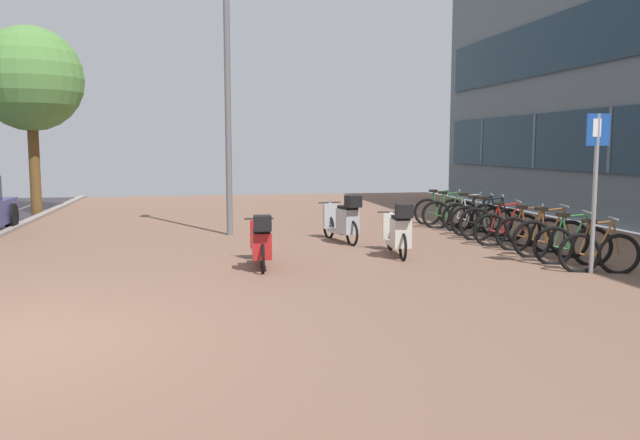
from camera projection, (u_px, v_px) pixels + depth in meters
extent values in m
cube|color=#7F5C49|center=(442.00, 321.00, 7.60)|extent=(14.40, 40.00, 0.05)
cube|color=slate|center=(611.00, 140.00, 16.04)|extent=(0.10, 0.12, 1.63)
cube|color=slate|center=(535.00, 141.00, 19.61)|extent=(0.10, 0.12, 1.63)
cube|color=slate|center=(483.00, 142.00, 23.17)|extent=(0.10, 0.12, 1.63)
torus|color=black|center=(579.00, 254.00, 10.41)|extent=(0.66, 0.28, 0.68)
torus|color=black|center=(619.00, 254.00, 10.32)|extent=(0.66, 0.28, 0.68)
cylinder|color=brown|center=(604.00, 239.00, 10.33)|extent=(0.29, 0.13, 0.59)
cylinder|color=brown|center=(592.00, 240.00, 10.36)|extent=(0.14, 0.08, 0.54)
cylinder|color=brown|center=(601.00, 223.00, 10.31)|extent=(0.36, 0.15, 0.08)
cylinder|color=brown|center=(587.00, 255.00, 10.39)|extent=(0.23, 0.10, 0.07)
cylinder|color=brown|center=(584.00, 239.00, 10.37)|extent=(0.16, 0.07, 0.49)
cylinder|color=brown|center=(616.00, 238.00, 10.30)|extent=(0.14, 0.07, 0.54)
cube|color=black|center=(589.00, 221.00, 10.33)|extent=(0.24, 0.16, 0.06)
cylinder|color=#ADADB2|center=(613.00, 218.00, 10.27)|extent=(0.18, 0.46, 0.02)
torus|color=black|center=(553.00, 246.00, 11.10)|extent=(0.69, 0.28, 0.70)
torus|color=black|center=(592.00, 247.00, 11.03)|extent=(0.69, 0.28, 0.70)
cylinder|color=#2A6836|center=(577.00, 232.00, 11.03)|extent=(0.31, 0.13, 0.62)
cylinder|color=#2A6836|center=(565.00, 233.00, 11.05)|extent=(0.14, 0.08, 0.56)
cylinder|color=#2A6836|center=(575.00, 216.00, 11.00)|extent=(0.38, 0.15, 0.08)
cylinder|color=#2A6836|center=(561.00, 248.00, 11.09)|extent=(0.24, 0.10, 0.08)
cylinder|color=#2A6836|center=(558.00, 232.00, 11.06)|extent=(0.16, 0.07, 0.51)
cylinder|color=#2A6836|center=(589.00, 231.00, 11.00)|extent=(0.15, 0.07, 0.56)
cube|color=black|center=(563.00, 215.00, 11.02)|extent=(0.24, 0.15, 0.06)
cylinder|color=#ADADB2|center=(586.00, 212.00, 10.97)|extent=(0.17, 0.46, 0.02)
torus|color=black|center=(532.00, 240.00, 11.78)|extent=(0.73, 0.24, 0.73)
torus|color=black|center=(569.00, 240.00, 11.75)|extent=(0.73, 0.24, 0.73)
cylinder|color=brown|center=(555.00, 225.00, 11.73)|extent=(0.33, 0.11, 0.64)
cylinder|color=brown|center=(544.00, 227.00, 11.74)|extent=(0.15, 0.07, 0.58)
cylinder|color=brown|center=(553.00, 210.00, 11.70)|extent=(0.40, 0.13, 0.09)
cylinder|color=brown|center=(539.00, 241.00, 11.78)|extent=(0.26, 0.09, 0.08)
cylinder|color=brown|center=(537.00, 225.00, 11.75)|extent=(0.17, 0.06, 0.53)
cylinder|color=brown|center=(567.00, 224.00, 11.72)|extent=(0.15, 0.06, 0.58)
cube|color=black|center=(542.00, 209.00, 11.71)|extent=(0.23, 0.14, 0.06)
cylinder|color=#ADADB2|center=(564.00, 206.00, 11.68)|extent=(0.13, 0.47, 0.02)
torus|color=black|center=(513.00, 235.00, 12.57)|extent=(0.64, 0.41, 0.70)
torus|color=black|center=(548.00, 236.00, 12.36)|extent=(0.64, 0.41, 0.70)
cylinder|color=brown|center=(534.00, 222.00, 12.42)|extent=(0.29, 0.19, 0.61)
cylinder|color=brown|center=(524.00, 223.00, 12.48)|extent=(0.14, 0.10, 0.56)
cylinder|color=brown|center=(532.00, 208.00, 12.40)|extent=(0.35, 0.23, 0.08)
cylinder|color=brown|center=(520.00, 236.00, 12.53)|extent=(0.23, 0.15, 0.08)
cylinder|color=brown|center=(518.00, 222.00, 12.52)|extent=(0.15, 0.10, 0.51)
cylinder|color=brown|center=(545.00, 222.00, 12.35)|extent=(0.14, 0.10, 0.56)
cube|color=black|center=(522.00, 207.00, 12.46)|extent=(0.24, 0.19, 0.06)
cylinder|color=#ADADB2|center=(543.00, 205.00, 12.33)|extent=(0.26, 0.43, 0.02)
torus|color=black|center=(490.00, 230.00, 13.18)|extent=(0.69, 0.28, 0.70)
torus|color=black|center=(524.00, 231.00, 13.10)|extent=(0.69, 0.28, 0.70)
cylinder|color=#A01E17|center=(511.00, 218.00, 13.11)|extent=(0.32, 0.13, 0.62)
cylinder|color=#A01E17|center=(501.00, 219.00, 13.13)|extent=(0.15, 0.08, 0.56)
cylinder|color=#A01E17|center=(509.00, 205.00, 13.08)|extent=(0.39, 0.16, 0.08)
cylinder|color=#A01E17|center=(497.00, 232.00, 13.17)|extent=(0.25, 0.11, 0.08)
cylinder|color=#A01E17|center=(494.00, 218.00, 13.15)|extent=(0.17, 0.08, 0.51)
cylinder|color=#A01E17|center=(521.00, 217.00, 13.08)|extent=(0.15, 0.08, 0.56)
cube|color=black|center=(498.00, 204.00, 13.10)|extent=(0.24, 0.15, 0.06)
cylinder|color=#ADADB2|center=(519.00, 201.00, 13.05)|extent=(0.17, 0.46, 0.02)
torus|color=black|center=(476.00, 225.00, 13.92)|extent=(0.72, 0.37, 0.75)
torus|color=black|center=(508.00, 226.00, 13.77)|extent=(0.72, 0.37, 0.75)
cylinder|color=black|center=(495.00, 213.00, 13.80)|extent=(0.31, 0.16, 0.66)
cylinder|color=black|center=(486.00, 214.00, 13.85)|extent=(0.14, 0.09, 0.60)
cylinder|color=black|center=(493.00, 199.00, 13.78)|extent=(0.38, 0.19, 0.09)
cylinder|color=black|center=(482.00, 226.00, 13.89)|extent=(0.25, 0.13, 0.08)
cylinder|color=black|center=(480.00, 212.00, 13.87)|extent=(0.17, 0.09, 0.55)
cylinder|color=black|center=(505.00, 212.00, 13.75)|extent=(0.15, 0.09, 0.60)
cube|color=black|center=(484.00, 198.00, 13.82)|extent=(0.24, 0.17, 0.06)
cylinder|color=#ADADB2|center=(503.00, 195.00, 13.73)|extent=(0.21, 0.45, 0.02)
torus|color=black|center=(466.00, 222.00, 14.61)|extent=(0.72, 0.30, 0.73)
torus|color=black|center=(496.00, 222.00, 14.52)|extent=(0.72, 0.30, 0.73)
cylinder|color=black|center=(485.00, 210.00, 14.53)|extent=(0.32, 0.14, 0.64)
cylinder|color=black|center=(476.00, 211.00, 14.55)|extent=(0.15, 0.08, 0.58)
cylinder|color=black|center=(483.00, 197.00, 14.50)|extent=(0.39, 0.16, 0.09)
cylinder|color=black|center=(472.00, 223.00, 14.59)|extent=(0.25, 0.11, 0.08)
cylinder|color=black|center=(470.00, 210.00, 14.57)|extent=(0.17, 0.08, 0.53)
cylinder|color=black|center=(494.00, 209.00, 14.50)|extent=(0.15, 0.08, 0.58)
cube|color=black|center=(474.00, 197.00, 14.52)|extent=(0.24, 0.15, 0.06)
cylinder|color=#ADADB2|center=(492.00, 194.00, 14.47)|extent=(0.17, 0.46, 0.02)
torus|color=black|center=(457.00, 218.00, 15.39)|extent=(0.66, 0.42, 0.72)
torus|color=black|center=(486.00, 219.00, 15.17)|extent=(0.66, 0.42, 0.72)
cylinder|color=#B4B5B8|center=(475.00, 207.00, 15.23)|extent=(0.30, 0.19, 0.63)
cylinder|color=#B4B5B8|center=(466.00, 208.00, 15.30)|extent=(0.14, 0.10, 0.58)
cylinder|color=#B4B5B8|center=(473.00, 195.00, 15.22)|extent=(0.37, 0.23, 0.08)
cylinder|color=#B4B5B8|center=(462.00, 219.00, 15.35)|extent=(0.24, 0.15, 0.08)
cylinder|color=#B4B5B8|center=(460.00, 207.00, 15.34)|extent=(0.16, 0.11, 0.53)
cylinder|color=#B4B5B8|center=(484.00, 207.00, 15.16)|extent=(0.15, 0.10, 0.58)
cube|color=black|center=(464.00, 194.00, 15.28)|extent=(0.24, 0.19, 0.06)
cylinder|color=#ADADB2|center=(481.00, 192.00, 15.14)|extent=(0.26, 0.43, 0.02)
torus|color=black|center=(436.00, 215.00, 16.01)|extent=(0.69, 0.35, 0.72)
torus|color=black|center=(464.00, 216.00, 15.87)|extent=(0.69, 0.35, 0.72)
cylinder|color=#316630|center=(453.00, 205.00, 15.89)|extent=(0.32, 0.16, 0.63)
cylinder|color=#316630|center=(445.00, 206.00, 15.94)|extent=(0.15, 0.09, 0.58)
cylinder|color=#316630|center=(451.00, 193.00, 15.87)|extent=(0.39, 0.19, 0.08)
cylinder|color=#316630|center=(441.00, 216.00, 15.98)|extent=(0.25, 0.13, 0.08)
cylinder|color=#316630|center=(439.00, 205.00, 15.96)|extent=(0.17, 0.09, 0.53)
cylinder|color=#316630|center=(462.00, 204.00, 15.85)|extent=(0.15, 0.09, 0.58)
cube|color=black|center=(443.00, 193.00, 15.91)|extent=(0.24, 0.17, 0.06)
cylinder|color=#ADADB2|center=(460.00, 190.00, 15.82)|extent=(0.21, 0.45, 0.02)
torus|color=black|center=(428.00, 212.00, 16.72)|extent=(0.68, 0.37, 0.72)
torus|color=black|center=(452.00, 213.00, 16.56)|extent=(0.68, 0.37, 0.72)
cylinder|color=#286338|center=(442.00, 203.00, 16.60)|extent=(0.29, 0.16, 0.63)
cylinder|color=#286338|center=(435.00, 203.00, 16.65)|extent=(0.14, 0.09, 0.57)
cylinder|color=#286338|center=(441.00, 192.00, 16.58)|extent=(0.36, 0.19, 0.08)
cylinder|color=#286338|center=(432.00, 213.00, 16.69)|extent=(0.23, 0.13, 0.08)
cylinder|color=#286338|center=(430.00, 202.00, 16.67)|extent=(0.16, 0.09, 0.52)
cylinder|color=#286338|center=(450.00, 202.00, 16.55)|extent=(0.14, 0.09, 0.57)
cube|color=black|center=(433.00, 191.00, 16.62)|extent=(0.24, 0.18, 0.06)
cylinder|color=#ADADB2|center=(448.00, 189.00, 16.52)|extent=(0.23, 0.44, 0.02)
torus|color=black|center=(403.00, 247.00, 11.53)|extent=(0.10, 0.52, 0.52)
torus|color=black|center=(390.00, 238.00, 12.68)|extent=(0.10, 0.52, 0.52)
cube|color=beige|center=(396.00, 243.00, 12.11)|extent=(0.35, 0.68, 0.08)
cube|color=beige|center=(401.00, 233.00, 11.71)|extent=(0.35, 0.54, 0.50)
cube|color=black|center=(401.00, 218.00, 11.68)|extent=(0.31, 0.49, 0.06)
cylinder|color=beige|center=(390.00, 225.00, 12.63)|extent=(0.08, 0.13, 0.52)
cube|color=beige|center=(391.00, 227.00, 12.56)|extent=(0.33, 0.11, 0.52)
cylinder|color=black|center=(391.00, 212.00, 12.57)|extent=(0.52, 0.08, 0.03)
cube|color=black|center=(404.00, 211.00, 11.40)|extent=(0.31, 0.31, 0.24)
torus|color=black|center=(263.00, 259.00, 10.37)|extent=(0.08, 0.51, 0.51)
torus|color=black|center=(259.00, 246.00, 11.64)|extent=(0.08, 0.51, 0.51)
cube|color=#B11E1F|center=(261.00, 253.00, 11.00)|extent=(0.32, 0.74, 0.08)
cube|color=#B11E1F|center=(262.00, 245.00, 10.57)|extent=(0.33, 0.59, 0.43)
cube|color=black|center=(262.00, 230.00, 10.55)|extent=(0.29, 0.53, 0.06)
cylinder|color=#B11E1F|center=(259.00, 232.00, 11.59)|extent=(0.08, 0.12, 0.52)
cube|color=#B11E1F|center=(259.00, 234.00, 11.51)|extent=(0.32, 0.10, 0.51)
cylinder|color=black|center=(259.00, 219.00, 11.53)|extent=(0.52, 0.06, 0.03)
cube|color=black|center=(262.00, 223.00, 10.25)|extent=(0.29, 0.29, 0.24)
torus|color=black|center=(352.00, 233.00, 13.23)|extent=(0.16, 0.55, 0.55)
torus|color=black|center=(329.00, 227.00, 14.34)|extent=(0.16, 0.55, 0.55)
cube|color=#ACADB1|center=(340.00, 231.00, 13.79)|extent=(0.41, 0.72, 0.08)
cube|color=#ACADB1|center=(347.00, 221.00, 13.41)|extent=(0.40, 0.58, 0.51)
cube|color=black|center=(348.00, 208.00, 13.37)|extent=(0.35, 0.52, 0.06)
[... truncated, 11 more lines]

